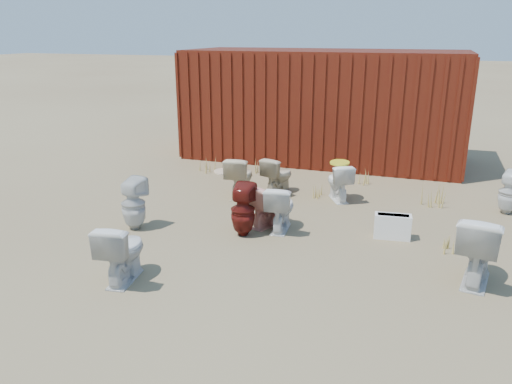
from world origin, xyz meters
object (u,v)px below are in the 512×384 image
(toilet_back_beige_left, at_px, (240,177))
(toilet_back_beige_right, at_px, (278,175))
(toilet_front_a, at_px, (122,251))
(toilet_back_e, at_px, (509,192))
(toilet_front_maroon, at_px, (243,210))
(toilet_front_pink, at_px, (267,205))
(toilet_front_c, at_px, (280,208))
(toilet_back_yellowlid, at_px, (339,182))
(toilet_back_a, at_px, (133,204))
(loose_tank, at_px, (392,226))
(toilet_front_e, at_px, (479,248))
(shipping_container, at_px, (323,105))

(toilet_back_beige_left, bearing_deg, toilet_back_beige_right, -147.08)
(toilet_front_a, bearing_deg, toilet_back_e, -146.83)
(toilet_back_e, bearing_deg, toilet_front_maroon, 57.35)
(toilet_front_pink, xyz_separation_m, toilet_back_e, (3.47, 1.76, 0.03))
(toilet_front_maroon, relative_size, toilet_back_beige_right, 1.15)
(toilet_front_c, relative_size, toilet_back_yellowlid, 1.05)
(toilet_back_a, distance_m, toilet_back_e, 5.84)
(toilet_front_pink, xyz_separation_m, toilet_back_a, (-1.80, -0.75, 0.06))
(toilet_back_a, bearing_deg, loose_tank, -160.34)
(toilet_front_a, bearing_deg, toilet_front_e, -169.42)
(toilet_front_pink, xyz_separation_m, toilet_back_yellowlid, (0.80, 1.55, 0.00))
(toilet_back_a, bearing_deg, toilet_back_beige_left, -110.16)
(toilet_front_a, bearing_deg, toilet_front_c, -129.39)
(toilet_front_pink, xyz_separation_m, toilet_back_beige_left, (-0.87, 1.15, 0.04))
(shipping_container, distance_m, toilet_back_yellowlid, 3.20)
(toilet_front_c, relative_size, toilet_back_e, 0.97)
(toilet_front_maroon, height_order, toilet_back_e, toilet_front_maroon)
(toilet_front_pink, relative_size, toilet_front_c, 0.95)
(toilet_back_e, bearing_deg, toilet_front_e, 102.63)
(shipping_container, height_order, toilet_front_a, shipping_container)
(toilet_front_pink, bearing_deg, toilet_front_c, -178.03)
(toilet_back_yellowlid, height_order, loose_tank, toilet_back_yellowlid)
(toilet_front_pink, relative_size, toilet_back_a, 0.84)
(toilet_back_a, distance_m, toilet_back_beige_right, 2.77)
(toilet_front_c, xyz_separation_m, loose_tank, (1.58, 0.21, -0.17))
(toilet_front_a, distance_m, toilet_back_beige_left, 3.34)
(toilet_back_beige_right, bearing_deg, toilet_front_e, 160.17)
(toilet_back_beige_right, xyz_separation_m, loose_tank, (2.12, -1.45, -0.16))
(loose_tank, bearing_deg, toilet_back_e, 38.10)
(toilet_back_e, bearing_deg, toilet_front_a, 67.31)
(toilet_front_maroon, height_order, toilet_back_a, toilet_back_a)
(shipping_container, xyz_separation_m, toilet_front_a, (-0.92, -6.67, -0.84))
(toilet_back_beige_left, xyz_separation_m, loose_tank, (2.68, -1.03, -0.19))
(shipping_container, bearing_deg, toilet_back_yellowlid, -72.53)
(toilet_front_e, xyz_separation_m, toilet_back_a, (-4.64, 0.13, -0.03))
(toilet_front_a, height_order, toilet_back_yellowlid, toilet_front_a)
(toilet_back_beige_left, bearing_deg, toilet_front_pink, 122.69)
(toilet_front_a, height_order, toilet_back_beige_left, toilet_back_beige_left)
(toilet_front_maroon, relative_size, toilet_back_e, 1.08)
(shipping_container, relative_size, toilet_front_a, 8.23)
(toilet_front_pink, bearing_deg, toilet_back_a, 44.43)
(toilet_front_a, relative_size, loose_tank, 1.46)
(toilet_front_pink, distance_m, loose_tank, 1.83)
(toilet_front_e, height_order, toilet_back_beige_right, toilet_front_e)
(toilet_front_maroon, distance_m, toilet_back_beige_left, 1.74)
(shipping_container, xyz_separation_m, toilet_back_beige_left, (-0.74, -3.33, -0.83))
(toilet_front_maroon, distance_m, toilet_front_e, 3.07)
(toilet_back_a, height_order, toilet_back_e, toilet_back_a)
(toilet_front_c, distance_m, toilet_front_maroon, 0.58)
(toilet_front_a, height_order, toilet_back_e, toilet_front_a)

